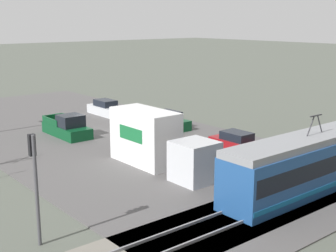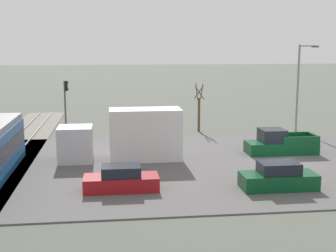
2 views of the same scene
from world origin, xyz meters
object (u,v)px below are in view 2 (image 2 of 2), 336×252
(street_tree, at_px, (199,110))
(street_lamp_near_crossing, at_px, (300,82))
(sedan_car_2, at_px, (278,178))
(box_truck, at_px, (129,137))
(pickup_truck, at_px, (280,144))
(sedan_car_0, at_px, (121,180))
(no_parking_sign, at_px, (174,119))
(traffic_light_pole, at_px, (66,100))

(street_tree, relative_size, street_lamp_near_crossing, 0.56)
(street_lamp_near_crossing, bearing_deg, sedan_car_2, 154.40)
(box_truck, relative_size, street_lamp_near_crossing, 1.06)
(street_tree, height_order, street_lamp_near_crossing, street_lamp_near_crossing)
(box_truck, height_order, street_tree, street_tree)
(pickup_truck, bearing_deg, sedan_car_0, 121.96)
(sedan_car_0, height_order, street_tree, street_tree)
(pickup_truck, xyz_separation_m, sedan_car_2, (-8.58, 3.25, -0.08))
(pickup_truck, relative_size, street_lamp_near_crossing, 0.64)
(box_truck, xyz_separation_m, street_tree, (10.84, -7.28, 0.32))
(street_tree, height_order, no_parking_sign, street_tree)
(street_tree, relative_size, no_parking_sign, 2.06)
(sedan_car_2, bearing_deg, street_lamp_near_crossing, -25.60)
(sedan_car_2, bearing_deg, pickup_truck, -20.77)
(no_parking_sign, bearing_deg, street_lamp_near_crossing, -90.86)
(sedan_car_0, distance_m, traffic_light_pole, 18.92)
(box_truck, height_order, traffic_light_pole, traffic_light_pole)
(sedan_car_0, height_order, traffic_light_pole, traffic_light_pole)
(traffic_light_pole, bearing_deg, no_parking_sign, -95.37)
(sedan_car_0, bearing_deg, no_parking_sign, -17.68)
(sedan_car_2, height_order, street_tree, street_tree)
(box_truck, bearing_deg, sedan_car_0, 174.11)
(box_truck, bearing_deg, pickup_truck, -87.29)
(pickup_truck, distance_m, traffic_light_pole, 20.17)
(street_lamp_near_crossing, xyz_separation_m, no_parking_sign, (0.18, 12.24, -3.44))
(box_truck, height_order, pickup_truck, box_truck)
(box_truck, bearing_deg, no_parking_sign, -25.39)
(pickup_truck, relative_size, street_tree, 1.16)
(sedan_car_2, bearing_deg, traffic_light_pole, 36.17)
(pickup_truck, distance_m, no_parking_sign, 11.73)
(sedan_car_2, bearing_deg, no_parking_sign, 11.63)
(no_parking_sign, bearing_deg, traffic_light_pole, 84.63)
(traffic_light_pole, distance_m, no_parking_sign, 10.38)
(sedan_car_2, xyz_separation_m, street_tree, (18.87, 1.16, 1.40))
(pickup_truck, height_order, street_tree, street_tree)
(sedan_car_2, relative_size, street_tree, 0.94)
(sedan_car_0, height_order, sedan_car_2, sedan_car_2)
(sedan_car_0, relative_size, street_lamp_near_crossing, 0.52)
(street_tree, bearing_deg, no_parking_sign, 108.77)
(street_lamp_near_crossing, distance_m, no_parking_sign, 12.72)
(street_lamp_near_crossing, height_order, no_parking_sign, street_lamp_near_crossing)
(pickup_truck, relative_size, sedan_car_2, 1.22)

